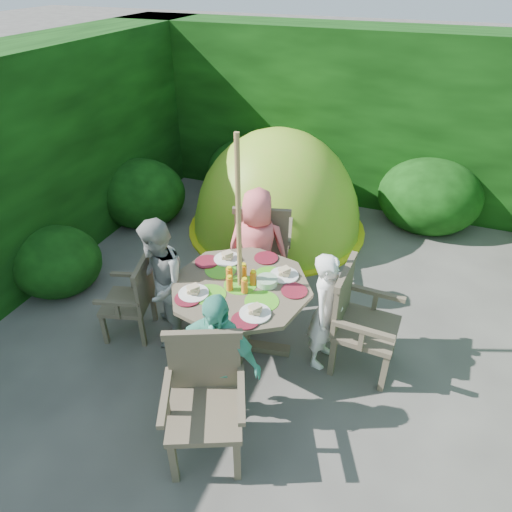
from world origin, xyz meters
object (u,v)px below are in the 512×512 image
(garden_chair_right, at_px, (358,319))
(dome_tent, at_px, (276,228))
(patio_table, at_px, (241,295))
(parasol_pole, at_px, (240,256))
(child_left, at_px, (159,284))
(garden_chair_back, at_px, (263,244))
(child_back, at_px, (257,248))
(garden_chair_front, at_px, (205,397))
(child_front, at_px, (218,359))
(garden_chair_left, at_px, (133,298))
(child_right, at_px, (326,311))

(garden_chair_right, bearing_deg, dome_tent, 38.03)
(patio_table, bearing_deg, garden_chair_right, 10.73)
(parasol_pole, height_order, child_left, parasol_pole)
(garden_chair_back, bearing_deg, child_back, 82.97)
(garden_chair_right, distance_m, garden_chair_front, 1.58)
(garden_chair_front, relative_size, child_front, 0.78)
(garden_chair_left, height_order, garden_chair_front, garden_chair_front)
(child_back, bearing_deg, garden_chair_front, 85.54)
(garden_chair_left, distance_m, child_right, 1.91)
(garden_chair_front, bearing_deg, child_back, 75.42)
(patio_table, height_order, child_front, child_front)
(garden_chair_left, relative_size, child_left, 0.63)
(parasol_pole, relative_size, child_back, 1.63)
(child_back, bearing_deg, child_front, 86.18)
(child_front, xyz_separation_m, dome_tent, (-0.59, 3.17, -0.64))
(garden_chair_front, xyz_separation_m, child_right, (0.62, 1.22, 0.07))
(parasol_pole, distance_m, child_front, 0.93)
(patio_table, relative_size, garden_chair_right, 1.53)
(child_right, relative_size, dome_tent, 0.42)
(garden_chair_front, xyz_separation_m, child_back, (-0.30, 1.87, 0.14))
(garden_chair_front, bearing_deg, parasol_pole, 74.95)
(patio_table, height_order, garden_chair_right, garden_chair_right)
(parasol_pole, xyz_separation_m, child_left, (-0.79, -0.14, -0.43))
(child_left, distance_m, child_front, 1.13)
(garden_chair_front, xyz_separation_m, dome_tent, (-0.62, 3.47, -0.53))
(garden_chair_left, relative_size, garden_chair_front, 0.84)
(garden_chair_right, xyz_separation_m, dome_tent, (-1.53, 2.18, -0.54))
(parasol_pole, height_order, garden_chair_right, parasol_pole)
(garden_chair_right, height_order, child_front, child_front)
(garden_chair_back, relative_size, child_back, 0.78)
(garden_chair_back, distance_m, dome_tent, 1.45)
(garden_chair_back, relative_size, garden_chair_front, 1.05)
(garden_chair_right, relative_size, child_back, 0.75)
(garden_chair_back, xyz_separation_m, child_right, (0.96, -0.94, 0.04))
(garden_chair_back, height_order, child_front, child_front)
(child_left, bearing_deg, child_right, 70.63)
(parasol_pole, bearing_deg, garden_chair_left, -170.66)
(garden_chair_left, relative_size, dome_tent, 0.29)
(garden_chair_left, bearing_deg, child_front, 47.70)
(patio_table, bearing_deg, garden_chair_back, 99.54)
(child_right, relative_size, child_left, 0.89)
(parasol_pole, relative_size, child_left, 1.64)
(child_right, bearing_deg, garden_chair_front, 161.15)
(garden_chair_right, relative_size, child_left, 0.76)
(garden_chair_back, xyz_separation_m, dome_tent, (-0.28, 1.31, -0.56))
(child_right, height_order, child_back, child_back)
(child_right, height_order, dome_tent, dome_tent)
(garden_chair_back, bearing_deg, garden_chair_left, 38.77)
(child_front, bearing_deg, garden_chair_back, 103.18)
(dome_tent, bearing_deg, child_front, -78.94)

